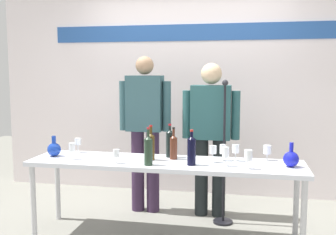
{
  "coord_description": "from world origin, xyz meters",
  "views": [
    {
      "loc": [
        0.72,
        -3.44,
        1.53
      ],
      "look_at": [
        0.0,
        0.15,
        1.11
      ],
      "focal_mm": 42.05,
      "sensor_mm": 36.0,
      "label": 1
    }
  ],
  "objects_px": {
    "decanter_blue_right": "(291,159)",
    "presenter_right": "(211,130)",
    "decanter_blue_left": "(54,149)",
    "wine_glass_right_1": "(223,150)",
    "display_table": "(165,167)",
    "microphone_stand": "(224,177)",
    "wine_bottle_1": "(151,146)",
    "wine_bottle_4": "(148,150)",
    "wine_glass_left_0": "(72,148)",
    "wine_glass_right_3": "(213,150)",
    "wine_glass_left_2": "(116,154)",
    "wine_glass_right_4": "(226,153)",
    "wine_bottle_2": "(192,150)",
    "wine_glass_right_5": "(248,156)",
    "wine_glass_left_1": "(78,142)",
    "wine_glass_right_0": "(236,149)",
    "wine_bottle_0": "(174,146)",
    "presenter_left": "(145,125)",
    "wine_bottle_3": "(170,143)",
    "wine_glass_right_2": "(267,150)"
  },
  "relations": [
    {
      "from": "wine_bottle_2",
      "to": "microphone_stand",
      "type": "height_order",
      "value": "microphone_stand"
    },
    {
      "from": "wine_glass_left_1",
      "to": "wine_glass_right_2",
      "type": "xyz_separation_m",
      "value": [
        1.85,
        0.01,
        -0.01
      ]
    },
    {
      "from": "wine_glass_right_4",
      "to": "decanter_blue_right",
      "type": "bearing_deg",
      "value": 8.47
    },
    {
      "from": "decanter_blue_left",
      "to": "wine_glass_right_4",
      "type": "height_order",
      "value": "decanter_blue_left"
    },
    {
      "from": "wine_bottle_2",
      "to": "microphone_stand",
      "type": "bearing_deg",
      "value": 66.31
    },
    {
      "from": "presenter_left",
      "to": "wine_bottle_1",
      "type": "distance_m",
      "value": 0.68
    },
    {
      "from": "wine_glass_left_2",
      "to": "wine_glass_right_2",
      "type": "height_order",
      "value": "wine_glass_right_2"
    },
    {
      "from": "wine_glass_left_2",
      "to": "wine_glass_right_0",
      "type": "height_order",
      "value": "wine_glass_right_0"
    },
    {
      "from": "decanter_blue_left",
      "to": "wine_glass_right_5",
      "type": "relative_size",
      "value": 1.22
    },
    {
      "from": "presenter_right",
      "to": "wine_glass_left_1",
      "type": "bearing_deg",
      "value": -160.69
    },
    {
      "from": "presenter_right",
      "to": "wine_glass_right_4",
      "type": "distance_m",
      "value": 0.78
    },
    {
      "from": "decanter_blue_right",
      "to": "wine_glass_left_1",
      "type": "relative_size",
      "value": 1.44
    },
    {
      "from": "wine_bottle_0",
      "to": "wine_glass_right_1",
      "type": "xyz_separation_m",
      "value": [
        0.45,
        0.02,
        -0.02
      ]
    },
    {
      "from": "presenter_left",
      "to": "wine_glass_right_3",
      "type": "xyz_separation_m",
      "value": [
        0.79,
        -0.63,
        -0.13
      ]
    },
    {
      "from": "wine_bottle_0",
      "to": "wine_glass_right_4",
      "type": "bearing_deg",
      "value": -20.52
    },
    {
      "from": "wine_glass_right_1",
      "to": "microphone_stand",
      "type": "distance_m",
      "value": 0.49
    },
    {
      "from": "display_table",
      "to": "microphone_stand",
      "type": "bearing_deg",
      "value": 42.37
    },
    {
      "from": "display_table",
      "to": "presenter_left",
      "type": "relative_size",
      "value": 1.47
    },
    {
      "from": "display_table",
      "to": "decanter_blue_left",
      "type": "bearing_deg",
      "value": -179.93
    },
    {
      "from": "wine_bottle_3",
      "to": "wine_glass_left_0",
      "type": "bearing_deg",
      "value": -163.18
    },
    {
      "from": "wine_bottle_2",
      "to": "wine_glass_right_4",
      "type": "height_order",
      "value": "wine_bottle_2"
    },
    {
      "from": "decanter_blue_left",
      "to": "wine_glass_right_1",
      "type": "relative_size",
      "value": 1.32
    },
    {
      "from": "decanter_blue_right",
      "to": "wine_glass_left_2",
      "type": "distance_m",
      "value": 1.52
    },
    {
      "from": "wine_glass_left_1",
      "to": "wine_glass_right_4",
      "type": "height_order",
      "value": "wine_glass_right_4"
    },
    {
      "from": "microphone_stand",
      "to": "wine_glass_left_0",
      "type": "bearing_deg",
      "value": -158.21
    },
    {
      "from": "presenter_left",
      "to": "wine_glass_right_5",
      "type": "xyz_separation_m",
      "value": [
        1.1,
        -0.81,
        -0.13
      ]
    },
    {
      "from": "wine_bottle_1",
      "to": "decanter_blue_right",
      "type": "bearing_deg",
      "value": -1.22
    },
    {
      "from": "display_table",
      "to": "wine_glass_right_0",
      "type": "bearing_deg",
      "value": 11.95
    },
    {
      "from": "wine_glass_left_0",
      "to": "wine_glass_right_3",
      "type": "distance_m",
      "value": 1.3
    },
    {
      "from": "wine_bottle_4",
      "to": "microphone_stand",
      "type": "xyz_separation_m",
      "value": [
        0.62,
        0.64,
        -0.38
      ]
    },
    {
      "from": "wine_glass_right_1",
      "to": "wine_glass_right_5",
      "type": "height_order",
      "value": "wine_glass_right_5"
    },
    {
      "from": "presenter_right",
      "to": "wine_glass_right_2",
      "type": "bearing_deg",
      "value": -38.45
    },
    {
      "from": "wine_bottle_0",
      "to": "microphone_stand",
      "type": "relative_size",
      "value": 0.21
    },
    {
      "from": "decanter_blue_left",
      "to": "wine_glass_right_5",
      "type": "bearing_deg",
      "value": -4.54
    },
    {
      "from": "decanter_blue_right",
      "to": "presenter_right",
      "type": "bearing_deg",
      "value": 138.42
    },
    {
      "from": "wine_glass_right_0",
      "to": "wine_bottle_4",
      "type": "bearing_deg",
      "value": -157.05
    },
    {
      "from": "wine_bottle_0",
      "to": "wine_bottle_3",
      "type": "distance_m",
      "value": 0.1
    },
    {
      "from": "wine_glass_right_3",
      "to": "presenter_left",
      "type": "bearing_deg",
      "value": 141.54
    },
    {
      "from": "microphone_stand",
      "to": "wine_glass_right_1",
      "type": "bearing_deg",
      "value": -88.84
    },
    {
      "from": "wine_bottle_2",
      "to": "microphone_stand",
      "type": "xyz_separation_m",
      "value": [
        0.25,
        0.57,
        -0.38
      ]
    },
    {
      "from": "wine_bottle_2",
      "to": "wine_glass_right_4",
      "type": "bearing_deg",
      "value": 4.27
    },
    {
      "from": "display_table",
      "to": "wine_bottle_2",
      "type": "xyz_separation_m",
      "value": [
        0.26,
        -0.11,
        0.2
      ]
    },
    {
      "from": "wine_bottle_0",
      "to": "wine_glass_left_2",
      "type": "bearing_deg",
      "value": -150.67
    },
    {
      "from": "wine_bottle_4",
      "to": "wine_glass_left_1",
      "type": "height_order",
      "value": "wine_bottle_4"
    },
    {
      "from": "presenter_right",
      "to": "microphone_stand",
      "type": "bearing_deg",
      "value": -52.11
    },
    {
      "from": "presenter_right",
      "to": "wine_glass_right_4",
      "type": "relative_size",
      "value": 9.69
    },
    {
      "from": "display_table",
      "to": "wine_glass_right_5",
      "type": "distance_m",
      "value": 0.78
    },
    {
      "from": "wine_glass_left_0",
      "to": "wine_glass_left_1",
      "type": "height_order",
      "value": "wine_glass_left_0"
    },
    {
      "from": "wine_glass_left_2",
      "to": "wine_glass_right_4",
      "type": "xyz_separation_m",
      "value": [
        0.96,
        0.08,
        0.03
      ]
    },
    {
      "from": "decanter_blue_left",
      "to": "wine_glass_left_2",
      "type": "height_order",
      "value": "decanter_blue_left"
    }
  ]
}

